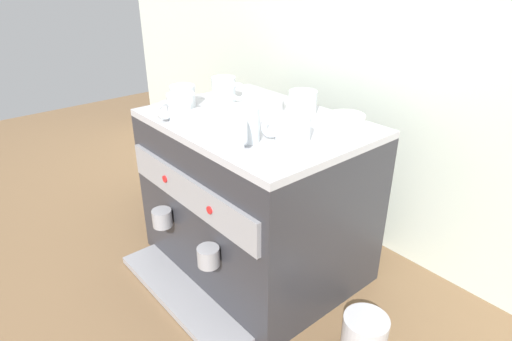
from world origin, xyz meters
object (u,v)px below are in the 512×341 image
ceramic_cup_2 (303,102)px  ceramic_bowl_0 (346,124)px  ceramic_cup_3 (183,96)px  ceramic_bowl_2 (212,121)px  ceramic_cup_0 (180,107)px  ceramic_cup_4 (244,124)px  ceramic_cup_5 (291,128)px  coffee_grinder (177,151)px  ceramic_bowl_1 (263,105)px  espresso_machine (255,196)px  ceramic_cup_1 (225,90)px  milk_pitcher (364,337)px

ceramic_cup_2 → ceramic_bowl_0: (0.17, -0.02, -0.01)m
ceramic_cup_3 → ceramic_bowl_2: size_ratio=0.78×
ceramic_cup_2 → ceramic_cup_3: (-0.27, -0.23, -0.00)m
ceramic_bowl_2 → ceramic_bowl_0: bearing=45.4°
ceramic_cup_0 → ceramic_cup_3: bearing=144.7°
ceramic_cup_0 → ceramic_bowl_0: (0.35, 0.27, -0.01)m
ceramic_cup_4 → ceramic_cup_5: 0.11m
ceramic_cup_5 → coffee_grinder: ceramic_cup_5 is taller
ceramic_cup_2 → ceramic_bowl_0: size_ratio=1.12×
ceramic_cup_4 → ceramic_bowl_1: (-0.15, 0.19, -0.03)m
ceramic_bowl_2 → coffee_grinder: bearing=161.4°
ceramic_cup_0 → ceramic_cup_5: ceramic_cup_0 is taller
espresso_machine → ceramic_cup_1: 0.33m
ceramic_cup_4 → coffee_grinder: bearing=165.5°
ceramic_cup_2 → milk_pitcher: (0.40, -0.18, -0.45)m
ceramic_bowl_2 → ceramic_cup_2: bearing=76.6°
espresso_machine → coffee_grinder: (-0.52, 0.04, -0.04)m
ceramic_bowl_1 → ceramic_cup_0: bearing=-110.3°
ceramic_cup_0 → ceramic_bowl_2: ceramic_cup_0 is taller
ceramic_cup_3 → ceramic_bowl_1: (0.17, 0.16, -0.02)m
ceramic_cup_0 → ceramic_cup_3: (-0.09, 0.06, -0.00)m
ceramic_cup_5 → milk_pitcher: bearing=-1.5°
ceramic_cup_2 → ceramic_cup_1: bearing=-153.4°
ceramic_cup_3 → ceramic_bowl_1: 0.24m
ceramic_cup_0 → ceramic_bowl_1: (0.08, 0.23, -0.02)m
ceramic_cup_2 → ceramic_bowl_2: ceramic_cup_2 is taller
ceramic_cup_5 → ceramic_bowl_1: bearing=154.7°
ceramic_bowl_0 → ceramic_cup_5: bearing=-107.8°
ceramic_cup_0 → ceramic_cup_4: ceramic_cup_4 is taller
ceramic_cup_0 → ceramic_cup_2: (0.18, 0.29, -0.00)m
ceramic_cup_1 → ceramic_cup_4: ceramic_cup_4 is taller
ceramic_cup_3 → ceramic_bowl_1: bearing=42.6°
ceramic_cup_2 → ceramic_cup_0: bearing=-121.3°
ceramic_cup_4 → coffee_grinder: (-0.62, 0.16, -0.32)m
ceramic_cup_2 → ceramic_cup_4: (0.06, -0.26, 0.01)m
ceramic_cup_4 → milk_pitcher: 0.58m
espresso_machine → ceramic_cup_1: size_ratio=5.69×
ceramic_bowl_1 → milk_pitcher: size_ratio=1.03×
ceramic_cup_0 → ceramic_cup_1: 0.19m
espresso_machine → milk_pitcher: 0.48m
ceramic_bowl_0 → ceramic_bowl_2: 0.34m
ceramic_cup_0 → espresso_machine: bearing=47.8°
coffee_grinder → ceramic_bowl_1: bearing=3.9°
ceramic_bowl_2 → milk_pitcher: ceramic_bowl_2 is taller
ceramic_bowl_1 → ceramic_cup_4: bearing=-51.7°
ceramic_cup_5 → coffee_grinder: size_ratio=0.25×
ceramic_bowl_1 → ceramic_cup_1: bearing=-160.6°
ceramic_cup_0 → milk_pitcher: (0.58, 0.11, -0.45)m
ceramic_cup_2 → ceramic_cup_4: 0.27m
espresso_machine → ceramic_cup_1: ceramic_cup_1 is taller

